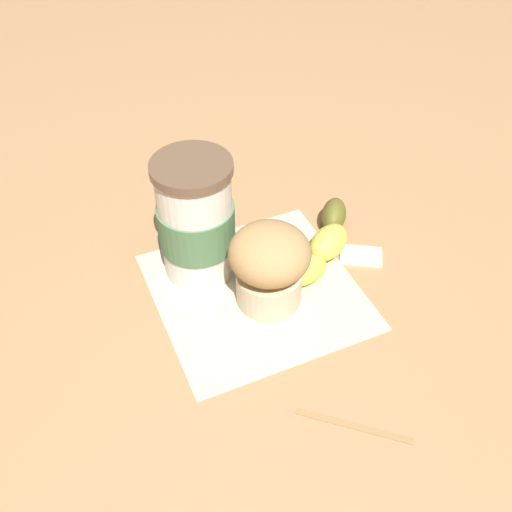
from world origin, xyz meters
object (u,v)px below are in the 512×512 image
muffin (269,264)px  sugar_packet (361,254)px  coffee_cup (196,220)px  banana (323,241)px

muffin → sugar_packet: muffin is taller
coffee_cup → banana: 0.16m
coffee_cup → muffin: (0.07, -0.07, -0.02)m
sugar_packet → banana: bearing=159.5°
banana → coffee_cup: bearing=176.2°
coffee_cup → muffin: size_ratio=1.51×
banana → sugar_packet: 0.05m
banana → sugar_packet: bearing=-20.5°
coffee_cup → sugar_packet: bearing=-7.8°
muffin → banana: size_ratio=0.74×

